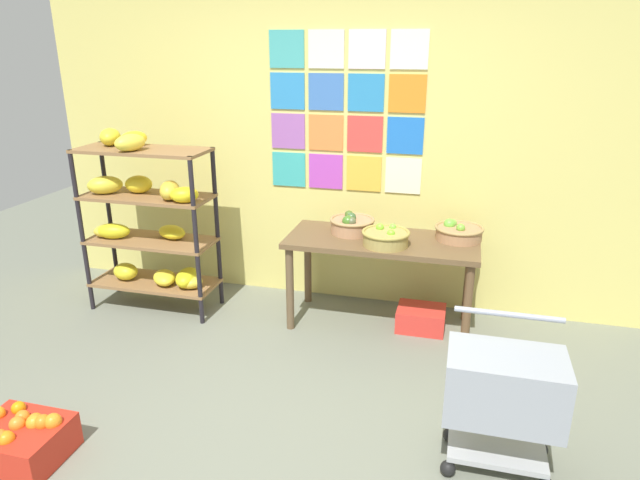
% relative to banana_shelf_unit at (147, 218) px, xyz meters
% --- Properties ---
extents(ground, '(9.78, 9.78, 0.00)m').
position_rel_banana_shelf_unit_xyz_m(ground, '(1.43, -1.29, -0.78)').
color(ground, slate).
extents(back_wall_with_art, '(5.03, 0.07, 2.66)m').
position_rel_banana_shelf_unit_xyz_m(back_wall_with_art, '(1.43, 0.63, 0.55)').
color(back_wall_with_art, '#DBCF6D').
rests_on(back_wall_with_art, ground).
extents(banana_shelf_unit, '(1.04, 0.47, 1.47)m').
position_rel_banana_shelf_unit_xyz_m(banana_shelf_unit, '(0.00, 0.00, 0.00)').
color(banana_shelf_unit, black).
rests_on(banana_shelf_unit, ground).
extents(display_table, '(1.43, 0.62, 0.71)m').
position_rel_banana_shelf_unit_xyz_m(display_table, '(1.87, 0.17, -0.17)').
color(display_table, brown).
rests_on(display_table, ground).
extents(fruit_basket_back_left, '(0.35, 0.35, 0.16)m').
position_rel_banana_shelf_unit_xyz_m(fruit_basket_back_left, '(1.62, 0.25, -0.00)').
color(fruit_basket_back_left, tan).
rests_on(fruit_basket_back_left, display_table).
extents(fruit_basket_left, '(0.36, 0.36, 0.14)m').
position_rel_banana_shelf_unit_xyz_m(fruit_basket_left, '(2.41, 0.31, -0.01)').
color(fruit_basket_left, '#AA7B53').
rests_on(fruit_basket_left, display_table).
extents(fruit_basket_centre, '(0.35, 0.35, 0.14)m').
position_rel_banana_shelf_unit_xyz_m(fruit_basket_centre, '(1.91, 0.04, -0.01)').
color(fruit_basket_centre, '#A38E49').
rests_on(fruit_basket_centre, display_table).
extents(produce_crate_under_table, '(0.36, 0.29, 0.17)m').
position_rel_banana_shelf_unit_xyz_m(produce_crate_under_table, '(2.19, 0.17, -0.70)').
color(produce_crate_under_table, red).
rests_on(produce_crate_under_table, ground).
extents(orange_crate_foreground, '(0.45, 0.38, 0.25)m').
position_rel_banana_shelf_unit_xyz_m(orange_crate_foreground, '(0.27, -1.81, -0.67)').
color(orange_crate_foreground, red).
rests_on(orange_crate_foreground, ground).
extents(shopping_cart, '(0.57, 0.41, 0.79)m').
position_rel_banana_shelf_unit_xyz_m(shopping_cart, '(2.70, -1.24, -0.32)').
color(shopping_cart, black).
rests_on(shopping_cart, ground).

